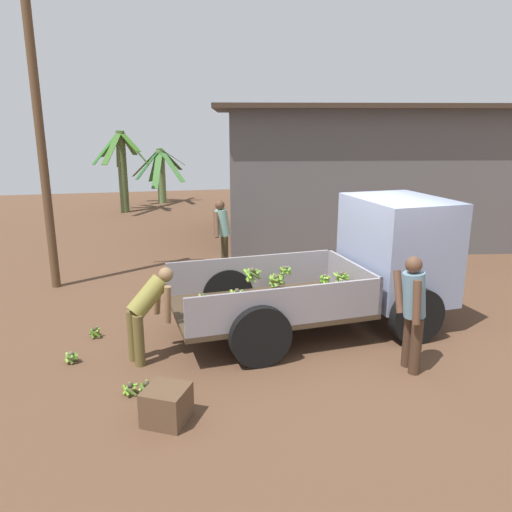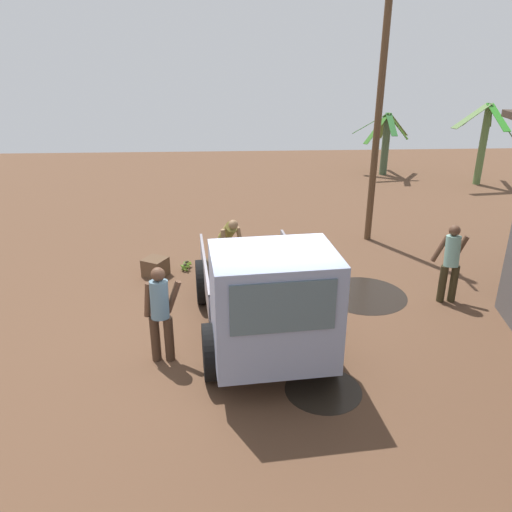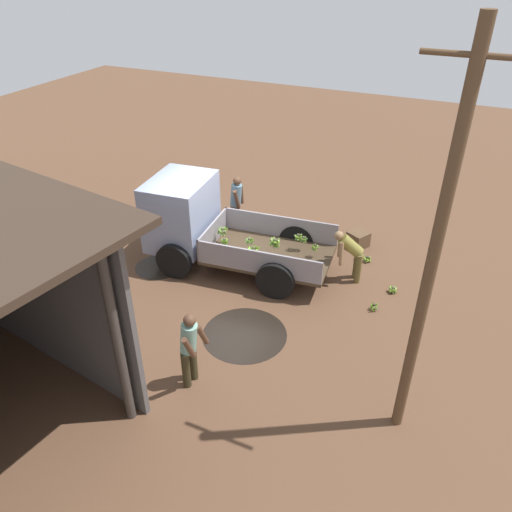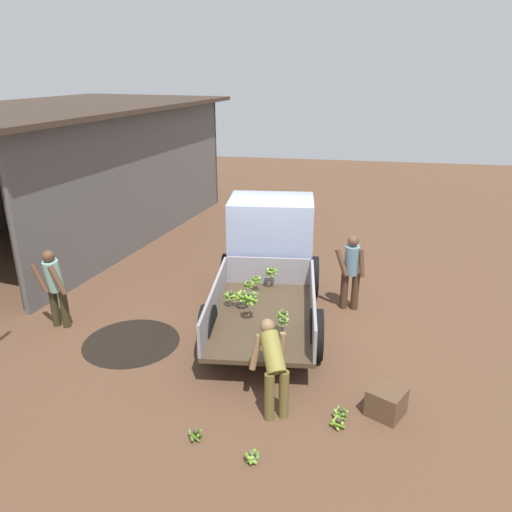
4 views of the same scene
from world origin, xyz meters
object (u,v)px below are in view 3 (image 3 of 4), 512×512
Objects in this scene: person_foreground_visitor at (236,201)px; banana_bunch_on_ground_3 at (360,256)px; utility_pole at (432,261)px; person_worker_loading at (351,252)px; person_bystander_near_shed at (190,346)px; wooden_crate_0 at (358,239)px; cargo_truck at (198,221)px; banana_bunch_on_ground_2 at (367,259)px; banana_bunch_on_ground_1 at (393,289)px; banana_bunch_on_ground_0 at (374,306)px.

person_foreground_visitor is 7.14× the size of banana_bunch_on_ground_3.
utility_pole reaches higher than banana_bunch_on_ground_3.
person_bystander_near_shed reaches higher than person_worker_loading.
wooden_crate_0 is at bearing 80.09° from person_bystander_near_shed.
person_foreground_visitor is at bearing -1.28° from banana_bunch_on_ground_3.
banana_bunch_on_ground_2 is at bearing -163.46° from cargo_truck.
banana_bunch_on_ground_2 is (1.65, -4.73, -3.15)m from utility_pole.
cargo_truck is 2.88× the size of person_bystander_near_shed.
banana_bunch_on_ground_1 is 1.52m from banana_bunch_on_ground_3.
cargo_truck reaches higher than banana_bunch_on_ground_1.
wooden_crate_0 reaches higher than banana_bunch_on_ground_2.
banana_bunch_on_ground_3 is at bearing -68.75° from utility_pole.
utility_pole is at bearing 110.28° from banana_bunch_on_ground_0.
banana_bunch_on_ground_0 is at bearing 111.88° from wooden_crate_0.
banana_bunch_on_ground_0 is at bearing 73.11° from banana_bunch_on_ground_1.
banana_bunch_on_ground_0 is 0.94× the size of banana_bunch_on_ground_1.
banana_bunch_on_ground_2 is (-0.25, -0.96, -0.68)m from person_worker_loading.
person_worker_loading is at bearing -14.14° from person_foreground_visitor.
banana_bunch_on_ground_1 is at bearing -179.10° from cargo_truck.
cargo_truck is at bearing -3.70° from banana_bunch_on_ground_0.
wooden_crate_0 is at bearing -68.96° from utility_pole.
utility_pole is at bearing 14.46° from person_bystander_near_shed.
person_foreground_visitor is at bearing -41.92° from utility_pole.
banana_bunch_on_ground_0 reaches higher than banana_bunch_on_ground_2.
wooden_crate_0 is at bearing -152.64° from cargo_truck.
banana_bunch_on_ground_1 is at bearing 126.48° from wooden_crate_0.
person_bystander_near_shed reaches higher than banana_bunch_on_ground_0.
person_worker_loading reaches higher than banana_bunch_on_ground_1.
banana_bunch_on_ground_0 is at bearing 170.83° from cargo_truck.
person_bystander_near_shed is 8.03× the size of banana_bunch_on_ground_0.
person_foreground_visitor is 7.68× the size of banana_bunch_on_ground_1.
person_foreground_visitor is 4.81m from banana_bunch_on_ground_1.
person_worker_loading is 1.21m from banana_bunch_on_ground_2.
person_foreground_visitor is (-0.20, -1.70, -0.19)m from cargo_truck.
cargo_truck is at bearing 23.49° from banana_bunch_on_ground_3.
banana_bunch_on_ground_1 is 0.93× the size of banana_bunch_on_ground_3.
wooden_crate_0 reaches higher than banana_bunch_on_ground_1.
person_worker_loading is 0.83× the size of person_bystander_near_shed.
banana_bunch_on_ground_2 is (-1.96, -5.38, -0.80)m from person_bystander_near_shed.
banana_bunch_on_ground_3 is at bearing -117.51° from person_worker_loading.
banana_bunch_on_ground_0 is 2.08m from banana_bunch_on_ground_3.
utility_pole reaches higher than person_foreground_visitor.
banana_bunch_on_ground_0 is 0.91× the size of banana_bunch_on_ground_2.
banana_bunch_on_ground_3 is at bearing -45.99° from banana_bunch_on_ground_1.
banana_bunch_on_ground_2 is (-3.75, 0.11, -0.81)m from person_foreground_visitor.
wooden_crate_0 is at bearing -70.51° from banana_bunch_on_ground_3.
person_foreground_visitor is 3.83m from banana_bunch_on_ground_2.
banana_bunch_on_ground_1 is at bearing -11.35° from person_foreground_visitor.
banana_bunch_on_ground_3 is (-0.04, -1.00, -0.67)m from person_worker_loading.
cargo_truck is at bearing -15.37° from person_worker_loading.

